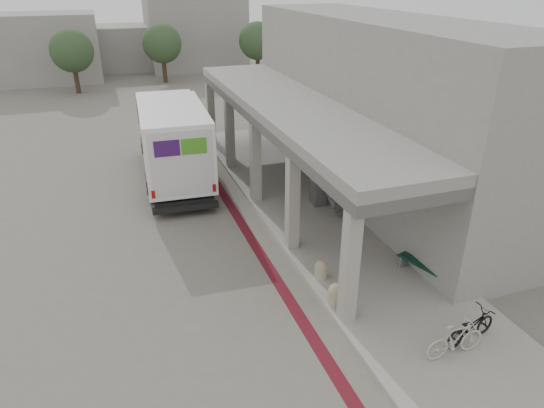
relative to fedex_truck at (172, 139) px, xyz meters
name	(u,v)px	position (x,y,z in m)	size (l,w,h in m)	color
ground	(236,268)	(0.62, -8.05, -1.89)	(120.00, 120.00, 0.00)	#656257
bike_lane_stripe	(248,234)	(1.62, -6.05, -1.88)	(0.35, 40.00, 0.01)	#5A121C
sidewalk	(348,245)	(4.62, -8.05, -1.83)	(4.40, 28.00, 0.12)	gray
transit_building	(365,110)	(7.45, -3.55, 1.51)	(7.60, 17.00, 7.00)	gray
distant_backdrop	(100,43)	(-2.23, 27.84, 0.82)	(28.00, 10.00, 6.50)	gray
tree_left	(72,51)	(-4.38, 19.95, 1.29)	(3.20, 3.20, 4.80)	#38281C
tree_mid	(162,44)	(2.62, 21.95, 1.29)	(3.20, 3.20, 4.80)	#38281C
tree_right	(257,41)	(10.62, 20.95, 1.29)	(3.20, 3.20, 4.80)	#38281C
fedex_truck	(172,139)	(0.00, 0.00, 0.00)	(3.04, 8.44, 3.54)	black
bench	(424,268)	(5.82, -10.57, -1.47)	(0.90, 1.80, 0.42)	gray
bollard_near	(336,294)	(2.72, -10.90, -1.45)	(0.42, 0.42, 0.63)	tan
bollard_far	(321,269)	(2.88, -9.58, -1.48)	(0.39, 0.39, 0.58)	gray
utility_cabinet	(318,191)	(4.92, -4.77, -1.23)	(0.48, 0.64, 1.07)	slate
bicycle_black	(471,327)	(5.22, -13.37, -1.34)	(0.57, 1.63, 0.86)	black
bicycle_cream	(455,339)	(4.51, -13.67, -1.29)	(0.45, 1.60, 0.96)	#BBB7A4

